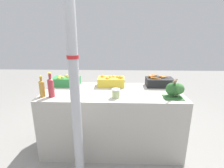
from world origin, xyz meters
TOP-DOWN VIEW (x-y plane):
  - ground_plane at (0.00, 0.00)m, footprint 10.00×10.00m
  - market_table at (0.00, 0.00)m, footprint 1.80×0.77m
  - support_pole at (-0.33, -0.61)m, footprint 0.11×0.11m
  - apple_crate at (-0.66, 0.24)m, footprint 0.37×0.22m
  - orange_crate at (-0.02, 0.24)m, footprint 0.37×0.22m
  - carrot_crate at (0.66, 0.24)m, footprint 0.37×0.22m
  - broccoli_pile at (0.75, -0.17)m, footprint 0.25×0.21m
  - juice_bottle_amber at (-0.83, -0.22)m, footprint 0.06×0.06m
  - juice_bottle_ruby at (-0.72, -0.22)m, footprint 0.07×0.07m
  - pickle_jar at (0.05, -0.22)m, footprint 0.10×0.10m
  - sparrow_bird at (0.74, -0.19)m, footprint 0.09×0.11m

SIDE VIEW (x-z plane):
  - ground_plane at x=0.00m, z-range 0.00..0.00m
  - market_table at x=0.00m, z-range 0.00..0.81m
  - pickle_jar at x=0.05m, z-range 0.81..0.92m
  - carrot_crate at x=0.66m, z-range 0.80..0.96m
  - orange_crate at x=-0.02m, z-range 0.81..0.96m
  - apple_crate at x=-0.66m, z-range 0.81..0.96m
  - broccoli_pile at x=0.75m, z-range 0.82..0.99m
  - juice_bottle_amber at x=-0.83m, z-range 0.80..1.05m
  - juice_bottle_ruby at x=-0.72m, z-range 0.79..1.09m
  - sparrow_bird at x=0.74m, z-range 0.99..1.04m
  - support_pole at x=-0.33m, z-range 0.00..2.52m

